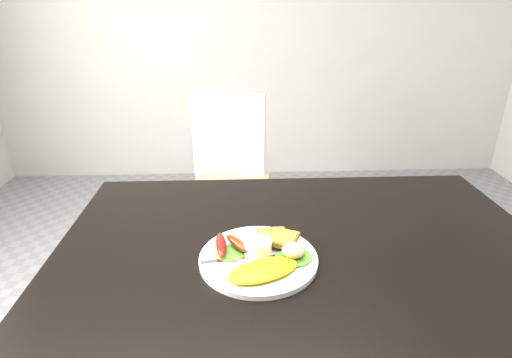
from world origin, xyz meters
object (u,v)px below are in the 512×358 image
object	(u,v)px
dining_table	(303,251)
person	(304,183)
dining_chair	(229,190)
plate	(258,259)

from	to	relation	value
dining_table	person	distance (m)	0.61
dining_table	person	bearing A→B (deg)	80.72
dining_table	dining_chair	distance (m)	1.01
dining_chair	person	size ratio (longest dim) A/B	0.29
dining_table	plate	bearing A→B (deg)	-151.11
dining_chair	plate	xyz separation A→B (m)	(0.09, -1.01, 0.31)
person	plate	size ratio (longest dim) A/B	4.76
dining_table	dining_chair	xyz separation A→B (m)	(-0.21, 0.95, -0.28)
dining_chair	plate	distance (m)	1.06
dining_table	plate	distance (m)	0.13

